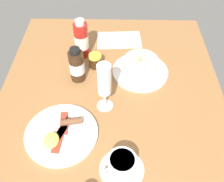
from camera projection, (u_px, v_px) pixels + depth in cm
name	position (u px, v px, depth cm)	size (l,w,h in cm)	color
ground_plane	(111.00, 105.00, 95.14)	(110.00, 84.00, 3.00)	#9E6B3D
porridge_bowl	(141.00, 67.00, 102.25)	(22.40, 22.40, 7.66)	white
cutlery_setting	(118.00, 40.00, 119.35)	(14.00, 20.73, 0.90)	white
coffee_cup	(122.00, 165.00, 74.21)	(13.30, 13.30, 6.27)	white
wine_glass	(104.00, 82.00, 83.83)	(5.83, 5.83, 19.35)	white
jam_jar	(95.00, 61.00, 105.27)	(5.35, 5.35, 5.63)	#37210F
sauce_bottle_red	(81.00, 40.00, 106.44)	(5.87, 5.87, 17.26)	#B21E19
sauce_bottle_brown	(77.00, 66.00, 97.53)	(5.80, 5.80, 14.77)	#382314
breakfast_plate	(61.00, 133.00, 83.82)	(23.82, 23.82, 3.70)	white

